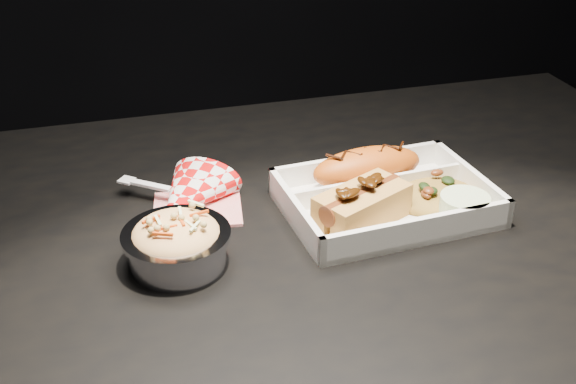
% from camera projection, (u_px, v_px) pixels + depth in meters
% --- Properties ---
extents(dining_table, '(1.20, 0.80, 0.75)m').
position_uv_depth(dining_table, '(302.00, 290.00, 0.92)').
color(dining_table, black).
rests_on(dining_table, ground).
extents(food_tray, '(0.26, 0.20, 0.04)m').
position_uv_depth(food_tray, '(385.00, 202.00, 0.91)').
color(food_tray, white).
rests_on(food_tray, dining_table).
extents(fried_pastry, '(0.15, 0.07, 0.05)m').
position_uv_depth(fried_pastry, '(367.00, 167.00, 0.94)').
color(fried_pastry, '#C25413').
rests_on(fried_pastry, food_tray).
extents(hotdog, '(0.13, 0.10, 0.06)m').
position_uv_depth(hotdog, '(362.00, 203.00, 0.86)').
color(hotdog, '#C68D43').
rests_on(hotdog, food_tray).
extents(fried_rice_mound, '(0.12, 0.10, 0.03)m').
position_uv_depth(fried_rice_mound, '(436.00, 189.00, 0.91)').
color(fried_rice_mound, '#AB7F31').
rests_on(fried_rice_mound, food_tray).
extents(cupcake_liner, '(0.06, 0.06, 0.03)m').
position_uv_depth(cupcake_liner, '(464.00, 207.00, 0.87)').
color(cupcake_liner, beige).
rests_on(cupcake_liner, food_tray).
extents(foil_coleslaw_cup, '(0.12, 0.12, 0.07)m').
position_uv_depth(foil_coleslaw_cup, '(177.00, 241.00, 0.79)').
color(foil_coleslaw_cup, silver).
rests_on(foil_coleslaw_cup, dining_table).
extents(napkin_fork, '(0.16, 0.15, 0.10)m').
position_uv_depth(napkin_fork, '(188.00, 196.00, 0.91)').
color(napkin_fork, red).
rests_on(napkin_fork, dining_table).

